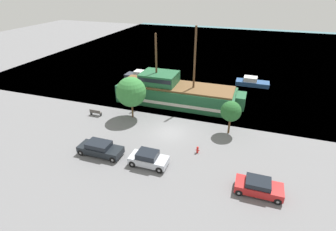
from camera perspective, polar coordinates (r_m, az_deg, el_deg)
ground_plane at (r=32.03m, az=0.45°, el=-3.72°), size 160.00×160.00×0.00m
water_surface at (r=72.47m, az=11.81°, el=13.65°), size 80.00×80.00×0.00m
pirate_ship at (r=39.02m, az=1.53°, el=5.03°), size 18.70×5.24×11.36m
moored_boat_dockside at (r=48.94m, az=-4.90°, el=8.37°), size 7.94×2.20×1.72m
moored_boat_outer at (r=48.73m, az=17.80°, el=6.92°), size 5.63×2.28×1.50m
parked_car_curb_front at (r=24.69m, az=19.12°, el=-14.44°), size 4.01×1.91×1.38m
parked_car_curb_mid at (r=26.45m, az=-4.29°, el=-9.37°), size 3.84×1.88×1.53m
parked_car_curb_rear at (r=28.77m, az=-14.56°, el=-6.96°), size 4.74×1.90×1.47m
fire_hydrant at (r=28.47m, az=6.44°, el=-7.34°), size 0.42×0.25×0.76m
bench_promenade_east at (r=37.17m, az=-15.50°, el=0.64°), size 1.64×0.45×0.85m
tree_row_east at (r=34.37m, az=-8.03°, el=5.09°), size 3.91×3.91×5.62m
tree_row_mideast at (r=31.43m, az=13.54°, el=0.88°), size 2.43×2.43×4.14m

